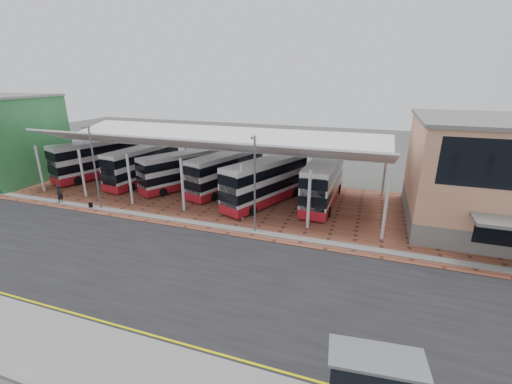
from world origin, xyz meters
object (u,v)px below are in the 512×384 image
bus_3 (226,172)px  pedestrian (60,194)px  bus_2 (182,171)px  bus_5 (323,182)px  bus_1 (143,165)px  bus_4 (266,182)px  bus_0 (99,159)px

bus_3 → pedestrian: (-14.42, -9.14, -1.20)m
bus_2 → bus_5: size_ratio=0.89×
bus_5 → bus_1: bearing=-178.8°
bus_1 → bus_3: 10.81m
bus_4 → pedestrian: 20.97m
bus_2 → bus_3: 5.29m
bus_2 → pedestrian: size_ratio=5.26×
bus_0 → bus_2: (12.39, -0.57, -0.27)m
bus_5 → bus_3: bearing=179.7°
bus_2 → pedestrian: bus_2 is taller
bus_2 → bus_5: (16.01, 0.36, 0.21)m
bus_3 → pedestrian: bearing=-130.2°
bus_2 → pedestrian: bearing=-109.0°
bus_2 → bus_1: bearing=-155.5°
bus_2 → bus_5: 16.01m
bus_1 → bus_3: bus_1 is taller
bus_4 → bus_5: size_ratio=1.00×
bus_0 → bus_3: bearing=18.4°
bus_1 → bus_3: size_ratio=1.00×
bus_3 → bus_2: bearing=-155.8°
bus_3 → pedestrian: bus_3 is taller
bus_0 → bus_3: (17.64, 0.05, -0.17)m
bus_2 → bus_4: size_ratio=0.90×
bus_1 → bus_3: (10.80, 0.28, -0.01)m
bus_4 → bus_5: 5.77m
bus_0 → bus_2: size_ratio=1.17×
bus_5 → pedestrian: (-25.17, -8.88, -1.31)m
bus_0 → bus_4: bearing=13.1°
bus_0 → pedestrian: (3.22, -9.09, -1.37)m
bus_1 → bus_5: (21.56, 0.01, 0.11)m
bus_1 → bus_5: bus_5 is taller
bus_4 → bus_2: bearing=-166.3°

